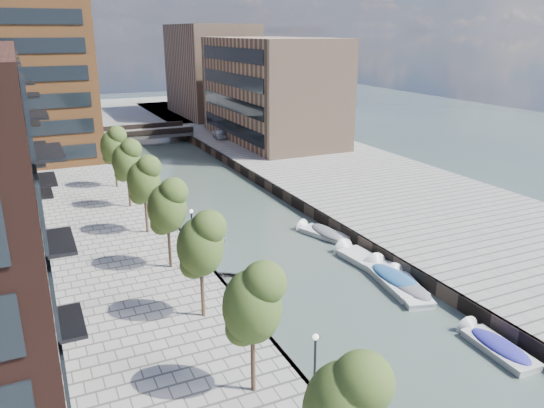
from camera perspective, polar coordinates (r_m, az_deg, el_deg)
water at (r=52.07m, az=-5.90°, el=0.28°), size 300.00×300.00×0.00m
quay_right at (r=58.84m, az=8.96°, el=2.76°), size 20.00×140.00×1.00m
quay_wall_left at (r=50.38m, az=-12.48°, el=-0.08°), size 0.25×140.00×1.00m
quay_wall_right at (r=54.10m, az=0.19°, el=1.62°), size 0.25×140.00×1.00m
far_closure at (r=109.22m, az=-16.54°, el=9.31°), size 80.00×40.00×1.00m
tower at (r=71.95m, az=-26.98°, el=16.37°), size 18.00×18.00×30.00m
tan_block_near at (r=76.40m, az=-0.11°, el=12.22°), size 12.00×25.00×14.00m
tan_block_far at (r=100.42m, az=-6.56°, el=14.10°), size 12.00×20.00×16.00m
bridge at (r=81.84m, az=-13.44°, el=7.45°), size 13.00×6.00×1.30m
tree_0 at (r=16.95m, az=7.76°, el=-20.66°), size 2.50×2.50×5.95m
tree_1 at (r=22.13m, az=-2.14°, el=-10.43°), size 2.50×2.50×5.95m
tree_2 at (r=28.10m, az=-7.73°, el=-4.14°), size 2.50×2.50×5.95m
tree_3 at (r=34.47m, az=-11.25°, el=-0.09°), size 2.50×2.50×5.95m
tree_4 at (r=41.04m, az=-13.66°, el=2.68°), size 2.50×2.50×5.95m
tree_5 at (r=47.73m, az=-15.41°, el=4.68°), size 2.50×2.50×5.95m
tree_6 at (r=54.50m, az=-16.72°, el=6.19°), size 2.50×2.50×5.95m
lamp_0 at (r=21.29m, az=4.61°, el=-17.46°), size 0.24×0.24×4.12m
lamp_1 at (r=34.46m, az=-8.57°, el=-3.11°), size 0.24×0.24×4.12m
lamp_2 at (r=49.33m, az=-13.96°, el=3.07°), size 0.24×0.24×4.12m
sloop_3 at (r=40.82m, az=-7.61°, el=-4.93°), size 5.64×4.68×1.01m
sloop_4 at (r=35.54m, az=-5.05°, el=-8.48°), size 5.09×4.47×0.88m
motorboat_0 at (r=31.01m, az=22.73°, el=-13.85°), size 1.77×4.59×1.51m
motorboat_1 at (r=35.52m, az=14.11°, el=-8.65°), size 3.01×5.22×1.65m
motorboat_2 at (r=39.07m, az=9.62°, el=-5.95°), size 2.40×5.57×1.80m
motorboat_3 at (r=36.45m, az=12.71°, el=-7.78°), size 2.72×5.81×1.86m
motorboat_4 at (r=43.45m, az=5.32°, el=-3.12°), size 3.21×4.95×1.56m
car at (r=77.98m, az=-5.64°, el=7.55°), size 2.11×4.12×1.34m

